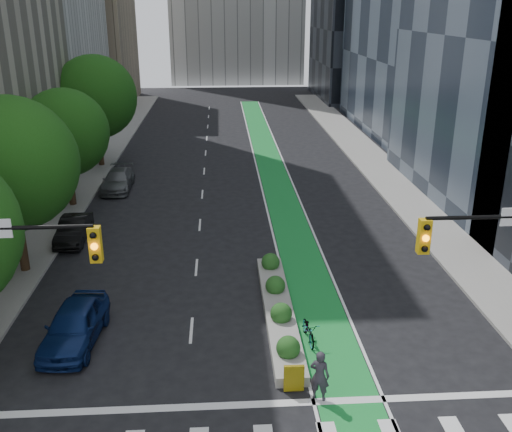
{
  "coord_description": "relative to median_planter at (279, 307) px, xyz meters",
  "views": [
    {
      "loc": [
        -1.13,
        -14.44,
        12.54
      ],
      "look_at": [
        0.5,
        11.26,
        3.0
      ],
      "focal_mm": 40.0,
      "sensor_mm": 36.0,
      "label": 1
    }
  ],
  "objects": [
    {
      "name": "tree_midfar",
      "position": [
        -12.2,
        14.96,
        4.57
      ],
      "size": [
        5.6,
        5.6,
        7.76
      ],
      "color": "black",
      "rests_on": "ground"
    },
    {
      "name": "ground",
      "position": [
        -1.2,
        -7.04,
        -0.37
      ],
      "size": [
        160.0,
        160.0,
        0.0
      ],
      "primitive_type": "plane",
      "color": "black",
      "rests_on": "ground"
    },
    {
      "name": "parked_car_left_far",
      "position": [
        -9.8,
        18.49,
        0.33
      ],
      "size": [
        2.0,
        4.86,
        1.41
      ],
      "primitive_type": "imported",
      "rotation": [
        0.0,
        0.0,
        0.01
      ],
      "color": "#56585B",
      "rests_on": "ground"
    },
    {
      "name": "tree_far",
      "position": [
        -12.2,
        24.96,
        5.32
      ],
      "size": [
        6.6,
        6.6,
        9.0
      ],
      "color": "black",
      "rests_on": "ground"
    },
    {
      "name": "sidewalk_right",
      "position": [
        10.6,
        17.96,
        -0.3
      ],
      "size": [
        3.6,
        90.0,
        0.15
      ],
      "primitive_type": "cube",
      "color": "gray",
      "rests_on": "ground"
    },
    {
      "name": "cyclist",
      "position": [
        0.8,
        -5.66,
        0.56
      ],
      "size": [
        0.8,
        0.69,
        1.86
      ],
      "primitive_type": "imported",
      "rotation": [
        0.0,
        0.0,
        2.72
      ],
      "color": "#302C35",
      "rests_on": "ground"
    },
    {
      "name": "bike_lane_paint",
      "position": [
        1.8,
        22.96,
        -0.37
      ],
      "size": [
        2.2,
        70.0,
        0.01
      ],
      "primitive_type": "cube",
      "color": "#188734",
      "rests_on": "ground"
    },
    {
      "name": "parked_car_left_mid",
      "position": [
        -10.7,
        8.93,
        0.31
      ],
      "size": [
        1.49,
        4.15,
        1.36
      ],
      "primitive_type": "imported",
      "rotation": [
        0.0,
        0.0,
        0.01
      ],
      "color": "black",
      "rests_on": "ground"
    },
    {
      "name": "bicycle",
      "position": [
        0.99,
        -2.08,
        0.1
      ],
      "size": [
        0.75,
        1.82,
        0.94
      ],
      "primitive_type": "imported",
      "rotation": [
        0.0,
        0.0,
        0.07
      ],
      "color": "gray",
      "rests_on": "ground"
    },
    {
      "name": "median_planter",
      "position": [
        0.0,
        0.0,
        0.0
      ],
      "size": [
        1.2,
        10.26,
        1.1
      ],
      "color": "gray",
      "rests_on": "ground"
    },
    {
      "name": "tree_mid",
      "position": [
        -12.2,
        4.96,
        5.2
      ],
      "size": [
        6.4,
        6.4,
        8.78
      ],
      "color": "black",
      "rests_on": "ground"
    },
    {
      "name": "sidewalk_left",
      "position": [
        -13.0,
        17.96,
        -0.3
      ],
      "size": [
        3.6,
        90.0,
        0.15
      ],
      "primitive_type": "cube",
      "color": "gray",
      "rests_on": "ground"
    },
    {
      "name": "parked_car_left_near",
      "position": [
        -8.2,
        -1.65,
        0.43
      ],
      "size": [
        2.24,
        4.83,
        1.6
      ],
      "primitive_type": "imported",
      "rotation": [
        0.0,
        0.0,
        -0.08
      ],
      "color": "navy",
      "rests_on": "ground"
    },
    {
      "name": "building_tan_far",
      "position": [
        -21.2,
        58.96,
        12.63
      ],
      "size": [
        14.0,
        16.0,
        26.0
      ],
      "primitive_type": "cube",
      "color": "tan",
      "rests_on": "ground"
    }
  ]
}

